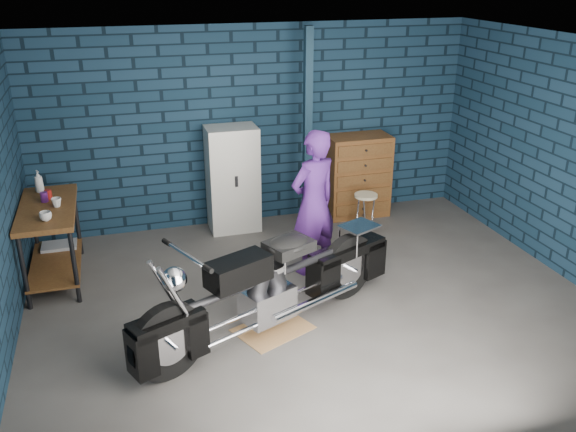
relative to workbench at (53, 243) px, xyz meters
name	(u,v)px	position (x,y,z in m)	size (l,w,h in m)	color
ground	(314,303)	(2.68, -1.37, -0.46)	(6.00, 6.00, 0.00)	#514F4C
room_walls	(300,118)	(2.68, -0.82, 1.45)	(6.02, 5.01, 2.71)	#112738
support_post	(307,133)	(3.23, 0.58, 0.90)	(0.10, 0.10, 2.70)	#122939
workbench	(53,243)	(0.00, 0.00, 0.00)	(0.60, 1.40, 0.91)	brown
drip_mat	(273,329)	(2.12, -1.73, -0.45)	(0.71, 0.53, 0.01)	#9B6943
motorcycle	(272,279)	(2.12, -1.73, 0.12)	(2.60, 0.70, 1.14)	black
person	(313,203)	(2.91, -0.63, 0.40)	(0.63, 0.41, 1.72)	#481E72
storage_bin	(61,253)	(0.02, 0.42, -0.33)	(0.41, 0.29, 0.25)	#93959B
locker	(233,179)	(2.27, 0.86, 0.26)	(0.67, 0.48, 1.43)	silver
tool_chest	(358,176)	(4.09, 0.86, 0.13)	(0.88, 0.49, 1.17)	brown
shop_stool	(365,214)	(3.94, 0.21, -0.17)	(0.31, 0.31, 0.56)	#C2B692
cup_a	(46,216)	(0.02, -0.44, 0.50)	(0.13, 0.13, 0.10)	#C2B692
cup_b	(56,202)	(0.11, -0.05, 0.51)	(0.11, 0.11, 0.10)	#C2B692
mug_purple	(44,197)	(-0.03, 0.15, 0.51)	(0.08, 0.08, 0.11)	#511967
mug_red	(48,195)	(0.01, 0.22, 0.51)	(0.08, 0.08, 0.11)	maroon
bottle	(39,181)	(-0.10, 0.50, 0.59)	(0.10, 0.10, 0.26)	#93959B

